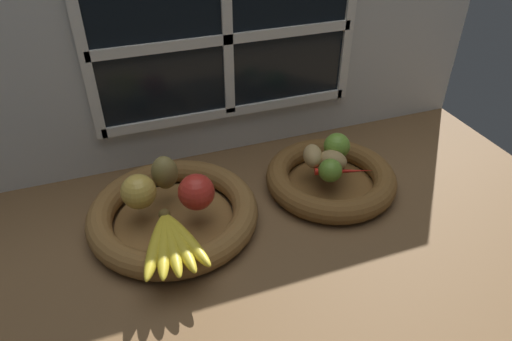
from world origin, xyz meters
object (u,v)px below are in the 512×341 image
Objects in this scene: apple_red_right at (196,192)px; lime_far at (337,146)px; potato_oblong at (313,156)px; fruit_bowl_right at (331,178)px; apple_golden_left at (139,192)px; lime_near at (331,171)px; chili_pepper at (344,171)px; potato_large at (333,160)px; fruit_bowl_left at (174,214)px; pear_brown at (165,173)px; banana_bunch_front at (171,242)px.

apple_red_right reaches higher than lime_far.
potato_oblong is at bearing 11.02° from apple_red_right.
fruit_bowl_right is 4.43× the size of potato_oblong.
apple_golden_left is 42.13cm from lime_near.
chili_pepper is at bearing -0.28° from apple_red_right.
lime_near is at bearing -123.69° from fruit_bowl_right.
fruit_bowl_right is 4.58× the size of potato_large.
apple_red_right is 1.43× the size of lime_near.
fruit_bowl_left is 9.19cm from pear_brown.
lime_near reaches higher than banana_bunch_front.
lime_far is (41.28, 4.05, 6.10)cm from fruit_bowl_left.
banana_bunch_front reaches higher than fruit_bowl_right.
fruit_bowl_left is 9.28cm from apple_golden_left.
lime_far is at bearing 9.25° from potato_oblong.
apple_red_right is 0.41× the size of banana_bunch_front.
fruit_bowl_left is at bearing -180.00° from fruit_bowl_right.
fruit_bowl_left is 5.24× the size of potato_oblong.
fruit_bowl_right is 5.04cm from chili_pepper.
banana_bunch_front is 39.14cm from lime_near.
banana_bunch_front is at bearing -166.70° from lime_near.
fruit_bowl_left is 40.00cm from chili_pepper.
fruit_bowl_right is at bearing 135.45° from chili_pepper.
pear_brown is at bearing 118.80° from apple_red_right.
potato_large reaches higher than chili_pepper.
pear_brown is 1.12× the size of potato_oblong.
potato_oblong reaches higher than fruit_bowl_right.
fruit_bowl_left is at bearing 150.22° from apple_red_right.
apple_red_right is 1.09× the size of potato_oblong.
lime_near is (41.74, -5.59, -1.02)cm from apple_golden_left.
lime_near is at bearing -2.31° from apple_red_right.
banana_bunch_front is (3.67, -14.59, -2.35)cm from apple_golden_left.
lime_far is 7.58cm from chili_pepper.
banana_bunch_front is (-40.77, -13.05, 4.27)cm from fruit_bowl_right.
lime_near is 0.39× the size of chili_pepper.
fruit_bowl_left is 38.49cm from potato_large.
potato_oblong is (40.68, 1.38, -1.19)cm from apple_golden_left.
potato_large is (33.21, 2.82, -1.52)cm from apple_red_right.
lime_near is (30.51, -1.23, -1.15)cm from apple_red_right.
apple_red_right is (-33.21, -2.82, 6.75)cm from fruit_bowl_right.
fruit_bowl_left is 2.69× the size of chili_pepper.
potato_large is (40.77, 13.05, 0.97)cm from banana_bunch_front.
lime_far reaches higher than banana_bunch_front.
pear_brown is at bearing 170.87° from potato_large.
apple_red_right is 37.00cm from lime_far.
apple_red_right is 1.13× the size of potato_large.
potato_oblong is at bearing 1.94° from apple_golden_left.
apple_golden_left is at bearing 178.01° from fruit_bowl_right.
apple_golden_left is at bearing 172.37° from lime_near.
apple_golden_left reaches higher than potato_oblong.
apple_golden_left is 0.94× the size of pear_brown.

